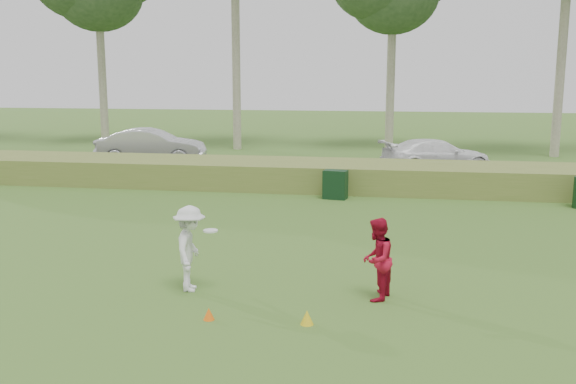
% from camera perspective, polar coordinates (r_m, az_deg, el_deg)
% --- Properties ---
extents(ground, '(120.00, 120.00, 0.00)m').
position_cam_1_polar(ground, '(11.26, -3.48, -10.20)').
color(ground, '#365F1F').
rests_on(ground, ground).
extents(reed_strip, '(80.00, 3.00, 0.90)m').
position_cam_1_polar(reed_strip, '(22.66, 3.41, 1.51)').
color(reed_strip, '#5C702D').
rests_on(reed_strip, ground).
extents(park_road, '(80.00, 6.00, 0.06)m').
position_cam_1_polar(park_road, '(27.64, 4.55, 2.23)').
color(park_road, '#2D2D2D').
rests_on(park_road, ground).
extents(player_white, '(0.91, 1.11, 1.60)m').
position_cam_1_polar(player_white, '(11.99, -8.70, -4.99)').
color(player_white, silver).
rests_on(player_white, ground).
extents(player_red, '(0.72, 0.84, 1.48)m').
position_cam_1_polar(player_red, '(11.50, 7.91, -5.94)').
color(player_red, '#A80E28').
rests_on(player_red, ground).
extents(cone_orange, '(0.18, 0.18, 0.20)m').
position_cam_1_polar(cone_orange, '(10.76, -7.05, -10.70)').
color(cone_orange, '#F9630D').
rests_on(cone_orange, ground).
extents(cone_yellow, '(0.22, 0.22, 0.24)m').
position_cam_1_polar(cone_yellow, '(10.49, 1.69, -11.08)').
color(cone_yellow, yellow).
rests_on(cone_yellow, ground).
extents(utility_cabinet, '(0.81, 0.58, 0.93)m').
position_cam_1_polar(utility_cabinet, '(20.66, 4.23, 0.66)').
color(utility_cabinet, black).
rests_on(utility_cabinet, ground).
extents(car_mid, '(4.89, 2.38, 1.55)m').
position_cam_1_polar(car_mid, '(28.86, -12.05, 3.99)').
color(car_mid, '#BABBBF').
rests_on(car_mid, park_road).
extents(car_right, '(4.86, 3.31, 1.31)m').
position_cam_1_polar(car_right, '(26.74, 13.05, 3.20)').
color(car_right, white).
rests_on(car_right, park_road).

